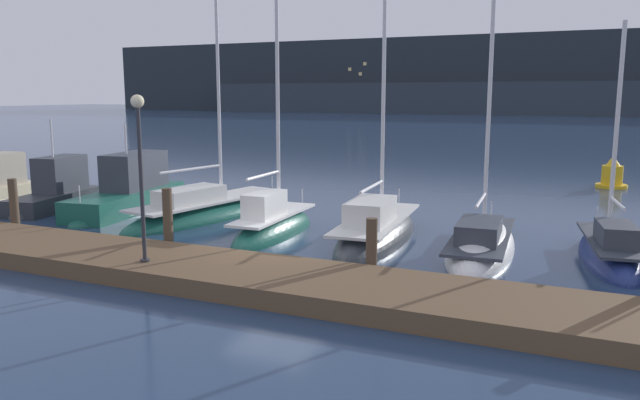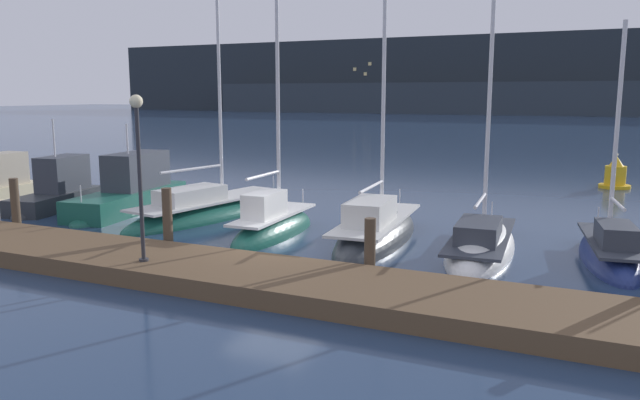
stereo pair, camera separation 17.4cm
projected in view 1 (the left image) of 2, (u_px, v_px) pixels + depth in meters
name	position (u px, v px, depth m)	size (l,w,h in m)	color
ground_plane	(277.00, 259.00, 17.34)	(400.00, 400.00, 0.00)	navy
dock	(229.00, 274.00, 15.10)	(37.62, 2.80, 0.45)	brown
mooring_pile_1	(14.00, 207.00, 20.15)	(0.28, 0.28, 1.84)	#4C3D2D
mooring_pile_2	(168.00, 221.00, 17.69)	(0.28, 0.28, 1.91)	#4C3D2D
mooring_pile_3	(372.00, 249.00, 15.26)	(0.28, 0.28, 1.55)	#4C3D2D
motorboat_berth_2	(56.00, 200.00, 24.84)	(2.57, 5.20, 4.11)	#2D3338
motorboat_berth_3	(129.00, 200.00, 24.41)	(2.88, 6.93, 3.91)	#195647
sailboat_berth_4	(208.00, 214.00, 23.09)	(3.46, 8.26, 11.08)	#195647
sailboat_berth_5	(273.00, 231.00, 20.08)	(1.59, 5.19, 8.72)	#195647
sailboat_berth_6	(376.00, 236.00, 19.49)	(2.43, 7.00, 10.21)	#2D3338
sailboat_berth_7	(481.00, 248.00, 18.21)	(2.31, 6.73, 8.77)	white
sailboat_berth_8	(610.00, 257.00, 17.08)	(2.23, 5.43, 7.16)	navy
channel_buoy	(612.00, 175.00, 30.43)	(1.46, 1.46, 1.70)	gold
dock_lamppost	(140.00, 152.00, 14.92)	(0.32, 0.32, 4.06)	#2D2D33
hillside_backdrop	(558.00, 77.00, 140.48)	(240.00, 23.00, 17.79)	#232B33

